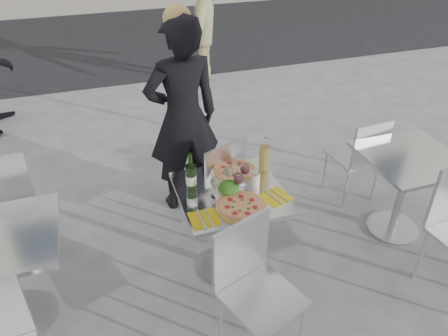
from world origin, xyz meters
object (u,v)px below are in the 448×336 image
object	(u,v)px
pizza_far	(234,171)
carafe	(264,158)
side_chair_lfar	(4,197)
salad_plate	(229,189)
napkin_left	(204,219)
main_table	(230,215)
pedestrian_b	(199,24)
wine_bottle	(191,176)
woman_diner	(183,118)
napkin_right	(276,197)
chair_far	(217,179)
wineglass_white_b	(229,172)
sugar_shaker	(255,178)
wineglass_white_a	(215,183)
side_chair_rfar	(361,154)
chair_near	(253,279)
pizza_near	(241,207)
wineglass_red_a	(238,180)
wineglass_red_b	(245,170)
side_table_right	(406,178)
side_table_left	(5,262)

from	to	relation	value
pizza_far	carafe	xyz separation A→B (m)	(0.21, -0.06, 0.10)
side_chair_lfar	salad_plate	world-z (taller)	side_chair_lfar
napkin_left	main_table	bearing A→B (deg)	40.90
side_chair_lfar	pedestrian_b	distance (m)	3.97
wine_bottle	woman_diner	bearing A→B (deg)	80.10
napkin_right	chair_far	bearing A→B (deg)	90.73
side_chair_lfar	wineglass_white_b	world-z (taller)	side_chair_lfar
main_table	napkin_right	size ratio (longest dim) A/B	3.28
sugar_shaker	wineglass_white_a	distance (m)	0.32
salad_plate	carafe	xyz separation A→B (m)	(0.33, 0.17, 0.08)
main_table	side_chair_rfar	size ratio (longest dim) A/B	0.88
sugar_shaker	woman_diner	bearing A→B (deg)	107.73
chair_near	pizza_near	size ratio (longest dim) A/B	2.73
wineglass_white_b	napkin_left	xyz separation A→B (m)	(-0.27, -0.31, -0.11)
woman_diner	wineglass_red_a	bearing A→B (deg)	93.07
wineglass_red_b	salad_plate	bearing A→B (deg)	-150.62
napkin_left	napkin_right	world-z (taller)	same
side_table_right	wine_bottle	world-z (taller)	wine_bottle
pizza_near	side_chair_rfar	bearing A→B (deg)	26.22
side_chair_rfar	main_table	bearing A→B (deg)	13.53
chair_near	salad_plate	distance (m)	0.66
side_table_left	wine_bottle	bearing A→B (deg)	4.58
side_chair_lfar	side_chair_rfar	world-z (taller)	side_chair_lfar
chair_far	pedestrian_b	xyz separation A→B (m)	(0.77, 3.35, 0.31)
side_table_left	wine_bottle	size ratio (longest dim) A/B	2.54
main_table	side_table_left	distance (m)	1.50
pizza_near	salad_plate	world-z (taller)	salad_plate
pizza_near	wine_bottle	world-z (taller)	wine_bottle
carafe	wineglass_white_b	distance (m)	0.31
pizza_near	napkin_left	size ratio (longest dim) A/B	1.68
pedestrian_b	wineglass_white_a	size ratio (longest dim) A/B	10.71
side_table_left	pedestrian_b	bearing A→B (deg)	58.74
side_chair_lfar	wineglass_white_a	distance (m)	1.60
chair_near	wine_bottle	size ratio (longest dim) A/B	3.12
pedestrian_b	salad_plate	distance (m)	3.93
main_table	carafe	size ratio (longest dim) A/B	2.59
side_chair_lfar	wine_bottle	distance (m)	1.44
side_table_right	napkin_left	xyz separation A→B (m)	(-1.76, -0.23, 0.21)
chair_near	pizza_near	bearing A→B (deg)	59.65
wineglass_white_b	main_table	bearing A→B (deg)	-97.96
wine_bottle	side_table_right	bearing A→B (deg)	-3.26
pizza_far	chair_near	bearing A→B (deg)	-101.61
side_table_right	carafe	world-z (taller)	carafe
side_table_left	wineglass_white_b	bearing A→B (deg)	2.96
pedestrian_b	salad_plate	xyz separation A→B (m)	(-0.84, -3.84, -0.06)
side_table_left	pizza_far	bearing A→B (deg)	7.65
salad_plate	wineglass_red_b	bearing A→B (deg)	29.38
side_table_left	wineglass_red_a	xyz separation A→B (m)	(1.54, -0.03, 0.32)
pizza_far	sugar_shaker	bearing A→B (deg)	-64.70
main_table	wineglass_red_a	distance (m)	0.32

